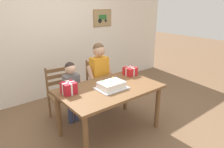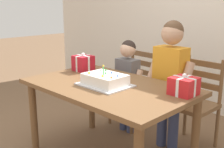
% 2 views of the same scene
% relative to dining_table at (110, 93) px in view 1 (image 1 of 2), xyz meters
% --- Properties ---
extents(ground_plane, '(20.00, 20.00, 0.00)m').
position_rel_dining_table_xyz_m(ground_plane, '(0.00, 0.00, -0.66)').
color(ground_plane, brown).
extents(back_wall, '(6.40, 0.11, 2.60)m').
position_rel_dining_table_xyz_m(back_wall, '(0.00, 1.88, 0.64)').
color(back_wall, silver).
rests_on(back_wall, ground).
extents(dining_table, '(1.50, 0.92, 0.75)m').
position_rel_dining_table_xyz_m(dining_table, '(0.00, 0.00, 0.00)').
color(dining_table, brown).
rests_on(dining_table, ground).
extents(birthday_cake, '(0.44, 0.34, 0.19)m').
position_rel_dining_table_xyz_m(birthday_cake, '(0.00, -0.04, 0.14)').
color(birthday_cake, silver).
rests_on(birthday_cake, dining_table).
extents(gift_box_red_large, '(0.20, 0.20, 0.17)m').
position_rel_dining_table_xyz_m(gift_box_red_large, '(0.62, 0.22, 0.17)').
color(gift_box_red_large, red).
rests_on(gift_box_red_large, dining_table).
extents(gift_box_beside_cake, '(0.19, 0.18, 0.20)m').
position_rel_dining_table_xyz_m(gift_box_beside_cake, '(-0.57, 0.19, 0.18)').
color(gift_box_beside_cake, red).
rests_on(gift_box_beside_cake, dining_table).
extents(chair_left, '(0.45, 0.45, 0.92)m').
position_rel_dining_table_xyz_m(chair_left, '(-0.40, 0.84, -0.19)').
color(chair_left, brown).
rests_on(chair_left, ground).
extents(chair_right, '(0.44, 0.44, 0.92)m').
position_rel_dining_table_xyz_m(chair_right, '(0.40, 0.84, -0.19)').
color(chair_right, brown).
rests_on(chair_right, ground).
extents(child_older, '(0.47, 0.27, 1.30)m').
position_rel_dining_table_xyz_m(child_older, '(0.24, 0.61, 0.13)').
color(child_older, '#38426B').
rests_on(child_older, ground).
extents(child_younger, '(0.38, 0.22, 1.06)m').
position_rel_dining_table_xyz_m(child_younger, '(-0.31, 0.61, -0.01)').
color(child_younger, '#38426B').
rests_on(child_younger, ground).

